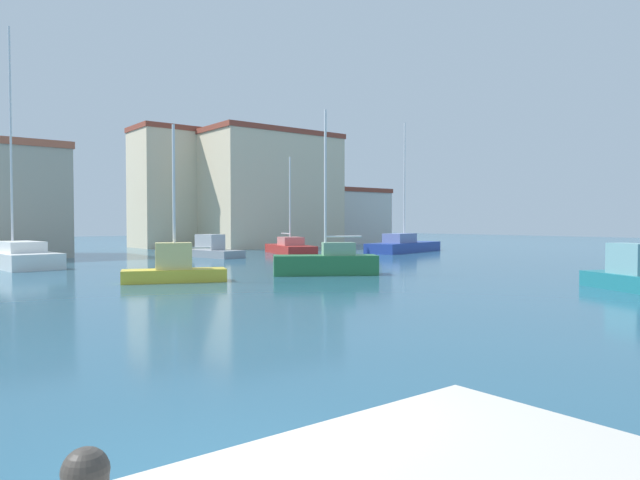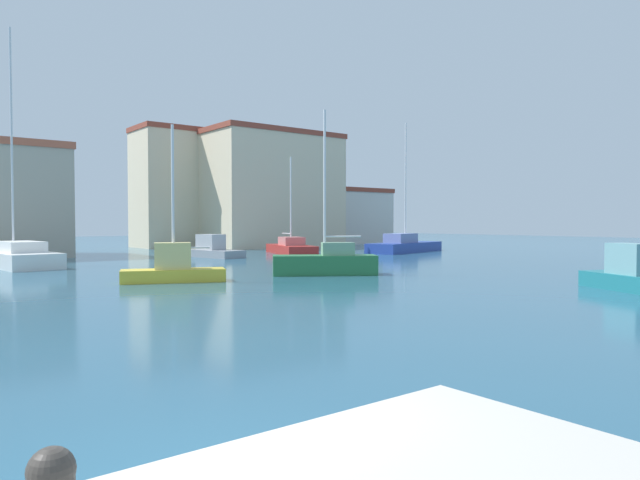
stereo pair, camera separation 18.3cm
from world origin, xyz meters
The scene contains 11 objects.
water centered at (15.00, 20.00, 0.00)m, with size 160.00×160.00×0.00m, color #285670.
sailboat_green_distant_north centered at (14.81, 16.77, 0.61)m, with size 4.98×3.91×7.89m.
sailboat_blue_near_pier centered at (33.03, 28.96, 0.57)m, with size 9.27×4.93×10.88m.
sailboat_yellow_behind_lamppost centered at (7.66, 18.20, 0.61)m, with size 4.43×2.75×6.63m.
sailboat_white_inner_mooring centered at (4.03, 31.83, 0.59)m, with size 3.59×9.16×13.59m.
sailboat_red_outer_mooring centered at (24.03, 32.81, 0.49)m, with size 4.32×7.12×7.74m.
motorboat_teal_far_right centered at (19.53, 4.64, 0.56)m, with size 3.13×4.83×1.75m.
motorboat_grey_center_channel centered at (16.84, 33.16, 0.50)m, with size 3.18×6.80×1.65m.
warehouse_block centered at (22.27, 49.76, 5.96)m, with size 8.95×5.53×11.90m.
waterfront_apartments centered at (29.64, 44.07, 5.82)m, with size 13.68×7.48×11.61m.
yacht_club centered at (41.35, 48.97, 3.26)m, with size 11.45×10.14×6.50m.
Camera 1 is at (-2.45, -4.51, 2.54)m, focal length 32.11 mm.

